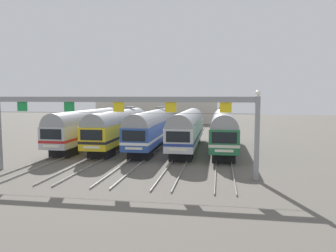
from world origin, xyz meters
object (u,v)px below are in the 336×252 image
at_px(commuter_train_yellow, 120,127).
at_px(commuter_train_blue, 153,127).
at_px(commuter_train_stainless, 87,126).
at_px(commuter_train_green, 223,128).
at_px(commuter_train_silver, 187,128).
at_px(catenary_gantry, 119,111).

relative_size(commuter_train_yellow, commuter_train_blue, 1.00).
bearing_deg(commuter_train_stainless, commuter_train_yellow, 0.06).
height_order(commuter_train_blue, commuter_train_green, same).
bearing_deg(commuter_train_green, commuter_train_blue, 180.00).
height_order(commuter_train_silver, commuter_train_green, commuter_train_green).
height_order(commuter_train_green, catenary_gantry, catenary_gantry).
bearing_deg(catenary_gantry, commuter_train_yellow, 107.71).
xyz_separation_m(commuter_train_stainless, commuter_train_yellow, (4.31, 0.00, 0.00)).
xyz_separation_m(commuter_train_green, catenary_gantry, (-8.62, -13.50, 2.58)).
height_order(commuter_train_stainless, commuter_train_blue, commuter_train_blue).
relative_size(commuter_train_green, catenary_gantry, 0.80).
distance_m(commuter_train_yellow, commuter_train_blue, 4.31).
height_order(commuter_train_stainless, commuter_train_yellow, commuter_train_yellow).
bearing_deg(commuter_train_blue, commuter_train_yellow, 180.00).
bearing_deg(commuter_train_silver, commuter_train_stainless, 180.00).
bearing_deg(commuter_train_yellow, commuter_train_silver, -0.03).
distance_m(commuter_train_blue, commuter_train_green, 8.62).
bearing_deg(catenary_gantry, commuter_train_stainless, 122.58).
bearing_deg(commuter_train_green, catenary_gantry, -122.57).
relative_size(commuter_train_blue, commuter_train_silver, 1.00).
bearing_deg(commuter_train_silver, commuter_train_green, 0.06).
bearing_deg(commuter_train_stainless, commuter_train_green, 0.01).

